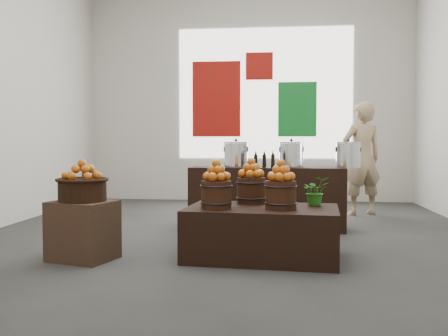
# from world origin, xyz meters

# --- Properties ---
(ground) EXTENTS (7.00, 7.00, 0.00)m
(ground) POSITION_xyz_m (0.00, 0.00, 0.00)
(ground) COLOR #333431
(ground) RESTS_ON ground
(back_wall) EXTENTS (6.00, 0.04, 4.00)m
(back_wall) POSITION_xyz_m (0.00, 3.50, 2.00)
(back_wall) COLOR beige
(back_wall) RESTS_ON ground
(back_opening) EXTENTS (3.20, 0.02, 2.40)m
(back_opening) POSITION_xyz_m (0.30, 3.48, 2.00)
(back_opening) COLOR white
(back_opening) RESTS_ON back_wall
(deco_red_left) EXTENTS (0.90, 0.04, 1.40)m
(deco_red_left) POSITION_xyz_m (-0.60, 3.47, 1.90)
(deco_red_left) COLOR maroon
(deco_red_left) RESTS_ON back_wall
(deco_green_right) EXTENTS (0.70, 0.04, 1.00)m
(deco_green_right) POSITION_xyz_m (0.90, 3.47, 1.70)
(deco_green_right) COLOR #106C23
(deco_green_right) RESTS_ON back_wall
(deco_red_upper) EXTENTS (0.50, 0.04, 0.50)m
(deco_red_upper) POSITION_xyz_m (0.20, 3.47, 2.50)
(deco_red_upper) COLOR maroon
(deco_red_upper) RESTS_ON back_wall
(crate) EXTENTS (0.66, 0.59, 0.55)m
(crate) POSITION_xyz_m (-1.27, -1.39, 0.28)
(crate) COLOR #492E22
(crate) RESTS_ON ground
(wicker_basket) EXTENTS (0.44, 0.44, 0.20)m
(wicker_basket) POSITION_xyz_m (-1.27, -1.39, 0.65)
(wicker_basket) COLOR black
(wicker_basket) RESTS_ON crate
(apples_in_basket) EXTENTS (0.34, 0.34, 0.18)m
(apples_in_basket) POSITION_xyz_m (-1.27, -1.39, 0.84)
(apples_in_basket) COLOR #A00D05
(apples_in_basket) RESTS_ON wicker_basket
(display_table) EXTENTS (1.48, 0.99, 0.49)m
(display_table) POSITION_xyz_m (0.39, -1.16, 0.24)
(display_table) COLOR black
(display_table) RESTS_ON ground
(apple_bucket_front_left) EXTENTS (0.28, 0.28, 0.26)m
(apple_bucket_front_left) POSITION_xyz_m (-0.02, -1.32, 0.62)
(apple_bucket_front_left) COLOR #371D0F
(apple_bucket_front_left) RESTS_ON display_table
(apples_in_bucket_front_left) EXTENTS (0.21, 0.21, 0.19)m
(apples_in_bucket_front_left) POSITION_xyz_m (-0.02, -1.32, 0.84)
(apples_in_bucket_front_left) COLOR #A00D05
(apples_in_bucket_front_left) RESTS_ON apple_bucket_front_left
(apple_bucket_front_right) EXTENTS (0.28, 0.28, 0.26)m
(apple_bucket_front_right) POSITION_xyz_m (0.56, -1.29, 0.62)
(apple_bucket_front_right) COLOR #371D0F
(apple_bucket_front_right) RESTS_ON display_table
(apples_in_bucket_front_right) EXTENTS (0.21, 0.21, 0.19)m
(apples_in_bucket_front_right) POSITION_xyz_m (0.56, -1.29, 0.84)
(apples_in_bucket_front_right) COLOR #A00D05
(apples_in_bucket_front_right) RESTS_ON apple_bucket_front_right
(apple_bucket_rear) EXTENTS (0.28, 0.28, 0.26)m
(apple_bucket_rear) POSITION_xyz_m (0.27, -0.89, 0.62)
(apple_bucket_rear) COLOR #371D0F
(apple_bucket_rear) RESTS_ON display_table
(apples_in_bucket_rear) EXTENTS (0.21, 0.21, 0.19)m
(apples_in_bucket_rear) POSITION_xyz_m (0.27, -0.89, 0.84)
(apples_in_bucket_rear) COLOR #A00D05
(apples_in_bucket_rear) RESTS_ON apple_bucket_rear
(herb_garnish_right) EXTENTS (0.30, 0.27, 0.28)m
(herb_garnish_right) POSITION_xyz_m (0.90, -0.99, 0.63)
(herb_garnish_right) COLOR #1F6214
(herb_garnish_right) RESTS_ON display_table
(herb_garnish_left) EXTENTS (0.19, 0.16, 0.29)m
(herb_garnish_left) POSITION_xyz_m (-0.12, -0.93, 0.63)
(herb_garnish_left) COLOR #1F6214
(herb_garnish_left) RESTS_ON display_table
(counter) EXTENTS (1.93, 0.63, 0.79)m
(counter) POSITION_xyz_m (0.40, 0.47, 0.39)
(counter) COLOR black
(counter) RESTS_ON ground
(stock_pot_left) EXTENTS (0.30, 0.30, 0.30)m
(stock_pot_left) POSITION_xyz_m (0.01, 0.48, 0.93)
(stock_pot_left) COLOR silver
(stock_pot_left) RESTS_ON counter
(stock_pot_center) EXTENTS (0.30, 0.30, 0.30)m
(stock_pot_center) POSITION_xyz_m (0.71, 0.47, 0.93)
(stock_pot_center) COLOR silver
(stock_pot_center) RESTS_ON counter
(stock_pot_right) EXTENTS (0.30, 0.30, 0.30)m
(stock_pot_right) POSITION_xyz_m (1.41, 0.46, 0.93)
(stock_pot_right) COLOR silver
(stock_pot_right) RESTS_ON counter
(oil_cruets) EXTENTS (0.21, 0.05, 0.22)m
(oil_cruets) POSITION_xyz_m (0.40, 0.28, 0.89)
(oil_cruets) COLOR black
(oil_cruets) RESTS_ON counter
(shopper) EXTENTS (0.72, 0.59, 1.70)m
(shopper) POSITION_xyz_m (1.80, 1.82, 0.85)
(shopper) COLOR tan
(shopper) RESTS_ON ground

